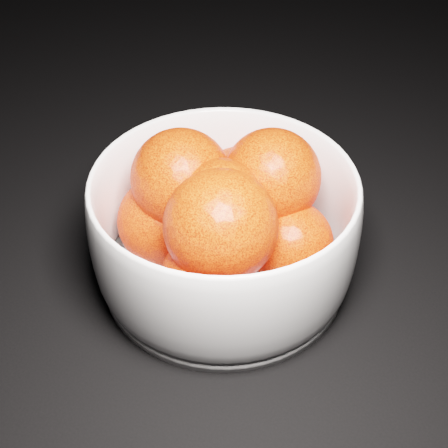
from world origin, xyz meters
The scene contains 3 objects.
ground centered at (0.00, 0.00, 0.00)m, with size 3.00×3.00×0.00m, color black.
bowl centered at (-0.03, -0.25, 0.06)m, with size 0.24×0.24×0.12m.
orange_pile centered at (-0.03, -0.25, 0.08)m, with size 0.19×0.20×0.14m.
Camera 1 is at (0.21, -0.59, 0.43)m, focal length 50.00 mm.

